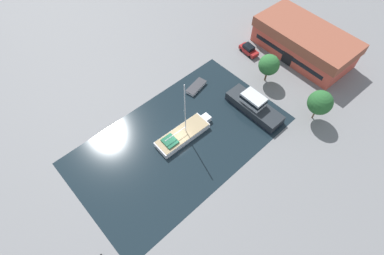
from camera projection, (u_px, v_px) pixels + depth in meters
ground_plane at (180, 140)px, 48.97m from camera, size 440.00×440.00×0.00m
water_canal at (180, 140)px, 48.96m from camera, size 20.40×35.08×0.01m
warehouse_building at (304, 42)px, 58.88m from camera, size 20.03×10.69×5.61m
quay_tree_near_building at (269, 65)px, 53.63m from camera, size 3.80×3.80×5.78m
quay_tree_by_water at (320, 103)px, 48.34m from camera, size 4.06×4.06×6.05m
parked_car at (249, 50)px, 60.54m from camera, size 4.35×2.24×1.75m
sailboat_moored at (183, 134)px, 48.88m from camera, size 3.51×10.58×11.86m
motor_cruiser at (254, 106)px, 51.64m from camera, size 10.69×3.68×3.28m
small_dinghy at (196, 87)px, 55.36m from camera, size 2.59×4.62×0.60m
mooring_bollard at (101, 255)px, 38.35m from camera, size 0.25×0.25×0.69m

